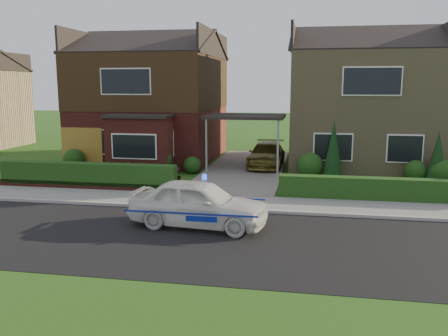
# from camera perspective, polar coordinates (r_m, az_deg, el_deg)

# --- Properties ---
(ground) EXTENTS (120.00, 120.00, 0.00)m
(ground) POSITION_cam_1_polar(r_m,az_deg,el_deg) (13.39, -3.76, -8.55)
(ground) COLOR #1A5215
(ground) RESTS_ON ground
(road) EXTENTS (60.00, 6.00, 0.02)m
(road) POSITION_cam_1_polar(r_m,az_deg,el_deg) (13.39, -3.76, -8.55)
(road) COLOR black
(road) RESTS_ON ground
(kerb) EXTENTS (60.00, 0.16, 0.12)m
(kerb) POSITION_cam_1_polar(r_m,az_deg,el_deg) (16.23, -1.16, -4.98)
(kerb) COLOR #9E9993
(kerb) RESTS_ON ground
(sidewalk) EXTENTS (60.00, 2.00, 0.10)m
(sidewalk) POSITION_cam_1_polar(r_m,az_deg,el_deg) (17.23, -0.48, -4.12)
(sidewalk) COLOR slate
(sidewalk) RESTS_ON ground
(grass_verge) EXTENTS (60.00, 4.00, 0.01)m
(grass_verge) POSITION_cam_1_polar(r_m,az_deg,el_deg) (9.01, -11.82, -18.43)
(grass_verge) COLOR #1A5215
(grass_verge) RESTS_ON ground
(driveway) EXTENTS (3.80, 12.00, 0.12)m
(driveway) POSITION_cam_1_polar(r_m,az_deg,el_deg) (23.89, 2.58, -0.11)
(driveway) COLOR #666059
(driveway) RESTS_ON ground
(house_left) EXTENTS (7.50, 9.53, 7.25)m
(house_left) POSITION_cam_1_polar(r_m,az_deg,el_deg) (27.68, -8.63, 8.99)
(house_left) COLOR maroon
(house_left) RESTS_ON ground
(house_right) EXTENTS (7.50, 8.06, 7.25)m
(house_right) POSITION_cam_1_polar(r_m,az_deg,el_deg) (26.45, 16.23, 8.34)
(house_right) COLOR #907F58
(house_right) RESTS_ON ground
(carport_link) EXTENTS (3.80, 3.00, 2.77)m
(carport_link) POSITION_cam_1_polar(r_m,az_deg,el_deg) (23.53, 2.62, 6.11)
(carport_link) COLOR black
(carport_link) RESTS_ON ground
(garage_door) EXTENTS (2.20, 0.10, 2.10)m
(garage_door) POSITION_cam_1_polar(r_m,az_deg,el_deg) (25.20, -16.67, 2.29)
(garage_door) COLOR olive
(garage_door) RESTS_ON ground
(dwarf_wall) EXTENTS (7.70, 0.25, 0.36)m
(dwarf_wall) POSITION_cam_1_polar(r_m,az_deg,el_deg) (20.15, -16.26, -2.06)
(dwarf_wall) COLOR maroon
(dwarf_wall) RESTS_ON ground
(hedge_left) EXTENTS (7.50, 0.55, 0.90)m
(hedge_left) POSITION_cam_1_polar(r_m,az_deg,el_deg) (20.32, -16.05, -2.47)
(hedge_left) COLOR #133711
(hedge_left) RESTS_ON ground
(hedge_right) EXTENTS (7.50, 0.55, 0.80)m
(hedge_right) POSITION_cam_1_polar(r_m,az_deg,el_deg) (18.37, 18.40, -3.91)
(hedge_right) COLOR #133711
(hedge_right) RESTS_ON ground
(shrub_left_far) EXTENTS (1.08, 1.08, 1.08)m
(shrub_left_far) POSITION_cam_1_polar(r_m,az_deg,el_deg) (24.98, -17.60, 0.99)
(shrub_left_far) COLOR #133711
(shrub_left_far) RESTS_ON ground
(shrub_left_mid) EXTENTS (1.32, 1.32, 1.32)m
(shrub_left_mid) POSITION_cam_1_polar(r_m,az_deg,el_deg) (23.03, -7.89, 0.94)
(shrub_left_mid) COLOR #133711
(shrub_left_mid) RESTS_ON ground
(shrub_left_near) EXTENTS (0.84, 0.84, 0.84)m
(shrub_left_near) POSITION_cam_1_polar(r_m,az_deg,el_deg) (22.92, -3.83, 0.36)
(shrub_left_near) COLOR #133711
(shrub_left_near) RESTS_ON ground
(shrub_right_near) EXTENTS (1.20, 1.20, 1.20)m
(shrub_right_near) POSITION_cam_1_polar(r_m,az_deg,el_deg) (22.02, 10.32, 0.30)
(shrub_right_near) COLOR #133711
(shrub_right_near) RESTS_ON ground
(shrub_right_mid) EXTENTS (0.96, 0.96, 0.96)m
(shrub_right_mid) POSITION_cam_1_polar(r_m,az_deg,el_deg) (22.63, 22.03, -0.33)
(shrub_right_mid) COLOR #133711
(shrub_right_mid) RESTS_ON ground
(shrub_right_far) EXTENTS (1.08, 1.08, 1.08)m
(shrub_right_far) POSITION_cam_1_polar(r_m,az_deg,el_deg) (22.57, 24.67, -0.39)
(shrub_right_far) COLOR #133711
(shrub_right_far) RESTS_ON ground
(conifer_a) EXTENTS (0.90, 0.90, 2.60)m
(conifer_a) POSITION_cam_1_polar(r_m,az_deg,el_deg) (21.75, 13.01, 1.95)
(conifer_a) COLOR black
(conifer_a) RESTS_ON ground
(conifer_b) EXTENTS (0.90, 0.90, 2.20)m
(conifer_b) POSITION_cam_1_polar(r_m,az_deg,el_deg) (22.43, 24.28, 1.04)
(conifer_b) COLOR black
(conifer_b) RESTS_ON ground
(police_car) EXTENTS (3.86, 4.36, 1.59)m
(police_car) POSITION_cam_1_polar(r_m,az_deg,el_deg) (14.34, -3.09, -4.31)
(police_car) COLOR silver
(police_car) RESTS_ON ground
(driveway_car) EXTENTS (1.77, 4.17, 1.20)m
(driveway_car) POSITION_cam_1_polar(r_m,az_deg,el_deg) (24.31, 5.14, 1.62)
(driveway_car) COLOR brown
(driveway_car) RESTS_ON driveway
(potted_plant_a) EXTENTS (0.51, 0.40, 0.86)m
(potted_plant_a) POSITION_cam_1_polar(r_m,az_deg,el_deg) (22.00, -20.43, -0.63)
(potted_plant_a) COLOR gray
(potted_plant_a) RESTS_ON ground
(potted_plant_b) EXTENTS (0.46, 0.43, 0.68)m
(potted_plant_b) POSITION_cam_1_polar(r_m,az_deg,el_deg) (22.58, -11.72, -0.18)
(potted_plant_b) COLOR gray
(potted_plant_b) RESTS_ON ground
(potted_plant_c) EXTENTS (0.61, 0.61, 0.84)m
(potted_plant_c) POSITION_cam_1_polar(r_m,az_deg,el_deg) (20.45, -5.88, -0.85)
(potted_plant_c) COLOR gray
(potted_plant_c) RESTS_ON ground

